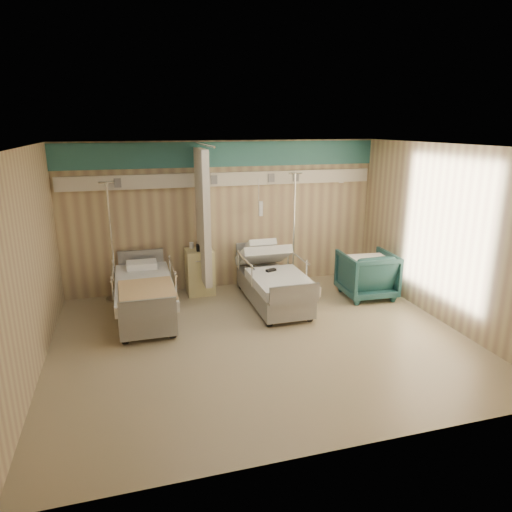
{
  "coord_description": "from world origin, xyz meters",
  "views": [
    {
      "loc": [
        -1.76,
        -5.9,
        3.06
      ],
      "look_at": [
        0.09,
        0.6,
        1.12
      ],
      "focal_mm": 32.0,
      "sensor_mm": 36.0,
      "label": 1
    }
  ],
  "objects_px": {
    "visitor_armchair": "(367,274)",
    "bed_right": "(273,287)",
    "iv_stand_right": "(293,263)",
    "bedside_cabinet": "(200,272)",
    "iv_stand_left": "(115,277)",
    "bed_left": "(145,300)"
  },
  "relations": [
    {
      "from": "visitor_armchair",
      "to": "iv_stand_right",
      "type": "xyz_separation_m",
      "value": [
        -1.09,
        0.95,
        0.03
      ]
    },
    {
      "from": "iv_stand_right",
      "to": "visitor_armchair",
      "type": "bearing_deg",
      "value": -41.1
    },
    {
      "from": "bed_right",
      "to": "iv_stand_right",
      "type": "height_order",
      "value": "iv_stand_right"
    },
    {
      "from": "iv_stand_right",
      "to": "iv_stand_left",
      "type": "xyz_separation_m",
      "value": [
        -3.37,
        0.14,
        -0.02
      ]
    },
    {
      "from": "visitor_armchair",
      "to": "bed_right",
      "type": "bearing_deg",
      "value": -0.78
    },
    {
      "from": "bedside_cabinet",
      "to": "visitor_armchair",
      "type": "xyz_separation_m",
      "value": [
        2.93,
        -1.01,
        0.0
      ]
    },
    {
      "from": "bed_right",
      "to": "iv_stand_right",
      "type": "distance_m",
      "value": 1.09
    },
    {
      "from": "bed_left",
      "to": "iv_stand_right",
      "type": "bearing_deg",
      "value": 16.25
    },
    {
      "from": "bed_right",
      "to": "visitor_armchair",
      "type": "height_order",
      "value": "visitor_armchair"
    },
    {
      "from": "bedside_cabinet",
      "to": "iv_stand_left",
      "type": "bearing_deg",
      "value": 177.01
    },
    {
      "from": "bed_left",
      "to": "visitor_armchair",
      "type": "bearing_deg",
      "value": -1.57
    },
    {
      "from": "bed_left",
      "to": "visitor_armchair",
      "type": "height_order",
      "value": "visitor_armchair"
    },
    {
      "from": "bed_left",
      "to": "iv_stand_right",
      "type": "distance_m",
      "value": 3.01
    },
    {
      "from": "bedside_cabinet",
      "to": "iv_stand_right",
      "type": "height_order",
      "value": "iv_stand_right"
    },
    {
      "from": "bed_right",
      "to": "visitor_armchair",
      "type": "relative_size",
      "value": 2.31
    },
    {
      "from": "bedside_cabinet",
      "to": "iv_stand_left",
      "type": "xyz_separation_m",
      "value": [
        -1.53,
        0.08,
        0.01
      ]
    },
    {
      "from": "bed_right",
      "to": "bed_left",
      "type": "bearing_deg",
      "value": 180.0
    },
    {
      "from": "bed_left",
      "to": "iv_stand_left",
      "type": "distance_m",
      "value": 1.1
    },
    {
      "from": "bed_right",
      "to": "iv_stand_right",
      "type": "relative_size",
      "value": 0.97
    },
    {
      "from": "bed_left",
      "to": "iv_stand_left",
      "type": "bearing_deg",
      "value": 116.1
    },
    {
      "from": "bedside_cabinet",
      "to": "visitor_armchair",
      "type": "bearing_deg",
      "value": -19.03
    },
    {
      "from": "bedside_cabinet",
      "to": "visitor_armchair",
      "type": "height_order",
      "value": "same"
    }
  ]
}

